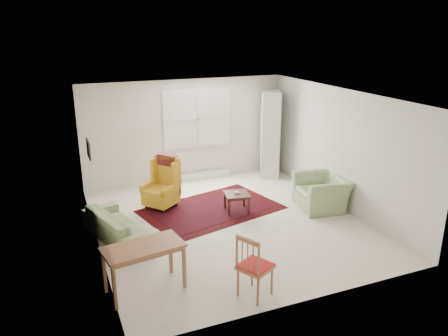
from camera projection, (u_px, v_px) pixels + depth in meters
name	position (u px, v px, depth m)	size (l,w,h in m)	color
room	(227.00, 159.00, 8.38)	(5.04, 5.54, 2.51)	beige
rug	(212.00, 209.00, 9.20)	(2.77, 1.78, 0.03)	black
sofa	(119.00, 220.00, 7.88)	(1.77, 0.69, 0.72)	#889F6A
armchair	(322.00, 189.00, 9.20)	(1.07, 0.94, 0.83)	#889F6A
wingback_chair	(160.00, 183.00, 9.17)	(0.63, 0.67, 1.09)	gold
coffee_table	(237.00, 202.00, 9.07)	(0.49, 0.49, 0.40)	#3C1D12
stool	(173.00, 185.00, 9.98)	(0.32, 0.32, 0.43)	white
cabinet	(270.00, 134.00, 11.05)	(0.45, 0.86, 2.16)	silver
desk	(144.00, 268.00, 6.31)	(1.14, 0.57, 0.72)	#9B623E
desk_chair	(255.00, 265.00, 6.15)	(0.43, 0.43, 0.98)	#9B623E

